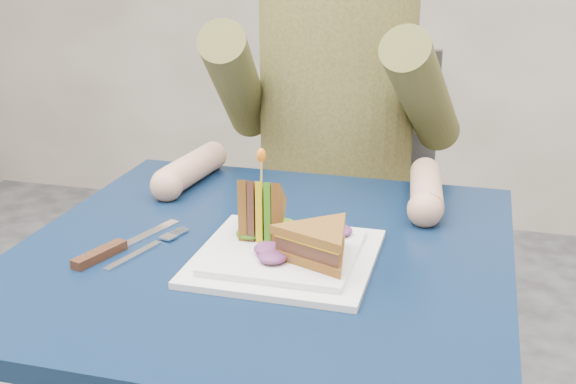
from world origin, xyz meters
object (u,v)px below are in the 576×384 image
(chair, at_px, (341,213))
(knife, at_px, (109,250))
(sandwich_flat, at_px, (318,243))
(sandwich_upright, at_px, (262,213))
(table, at_px, (263,294))
(plate, at_px, (286,255))
(diner, at_px, (335,69))
(fork, at_px, (146,249))

(chair, bearing_deg, knife, -106.58)
(sandwich_flat, relative_size, sandwich_upright, 1.23)
(table, distance_m, chair, 0.66)
(sandwich_flat, relative_size, knife, 0.84)
(plate, relative_size, knife, 1.20)
(table, height_order, knife, knife)
(table, height_order, plate, plate)
(plate, bearing_deg, chair, 93.88)
(chair, xyz_separation_m, plate, (0.05, -0.68, 0.20))
(chair, xyz_separation_m, knife, (-0.22, -0.73, 0.20))
(chair, bearing_deg, sandwich_flat, -81.86)
(table, height_order, sandwich_upright, sandwich_upright)
(table, height_order, chair, chair)
(sandwich_flat, bearing_deg, plate, 155.56)
(table, xyz_separation_m, sandwich_upright, (-0.00, 0.01, 0.13))
(chair, xyz_separation_m, diner, (-0.00, -0.11, 0.37))
(fork, bearing_deg, table, 18.14)
(plate, xyz_separation_m, sandwich_flat, (0.05, -0.03, 0.04))
(chair, relative_size, diner, 1.25)
(chair, distance_m, plate, 0.71)
(diner, distance_m, sandwich_upright, 0.54)
(sandwich_flat, bearing_deg, table, 149.28)
(diner, height_order, knife, diner)
(table, relative_size, sandwich_upright, 5.09)
(sandwich_upright, bearing_deg, sandwich_flat, -33.67)
(fork, distance_m, knife, 0.05)
(diner, relative_size, plate, 2.87)
(sandwich_upright, bearing_deg, diner, 89.60)
(plate, relative_size, sandwich_upright, 1.76)
(diner, bearing_deg, sandwich_flat, -80.35)
(plate, distance_m, knife, 0.27)
(table, relative_size, fork, 4.27)
(fork, bearing_deg, chair, 76.46)
(chair, bearing_deg, sandwich_upright, -90.33)
(chair, bearing_deg, diner, -90.00)
(sandwich_upright, bearing_deg, knife, -156.80)
(plate, xyz_separation_m, sandwich_upright, (-0.05, 0.04, 0.05))
(knife, bearing_deg, sandwich_upright, 23.20)
(sandwich_flat, xyz_separation_m, fork, (-0.27, 0.00, -0.04))
(table, xyz_separation_m, fork, (-0.17, -0.06, 0.08))
(chair, xyz_separation_m, fork, (-0.17, -0.70, 0.19))
(diner, xyz_separation_m, sandwich_upright, (-0.00, -0.53, -0.13))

